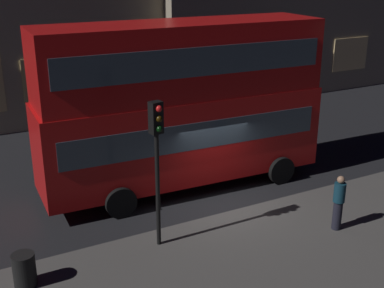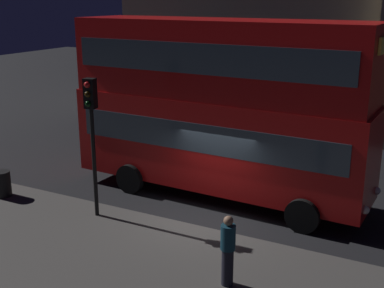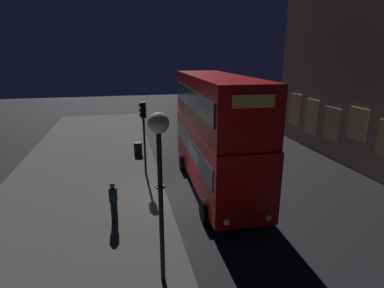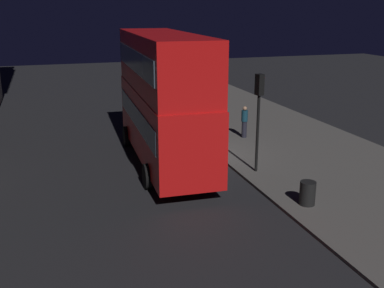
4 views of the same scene
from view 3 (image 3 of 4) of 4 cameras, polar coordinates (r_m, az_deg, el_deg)
name	(u,v)px [view 3 (image 3 of 4)]	position (r m, az deg, el deg)	size (l,w,h in m)	color
ground_plane	(178,195)	(15.40, -2.59, -9.49)	(80.00, 80.00, 0.00)	black
sidewalk_slab	(77,204)	(15.36, -20.69, -10.43)	(44.00, 8.37, 0.12)	#423F3D
double_decker_bus	(215,128)	(15.27, 4.36, 2.95)	(9.98, 3.11, 5.76)	#B20F0F
traffic_light_near_kerb	(143,123)	(17.05, -9.06, 3.84)	(0.36, 0.38, 4.12)	black
street_lamp	(159,154)	(8.24, -6.12, -1.80)	(0.57, 0.57, 5.15)	black
pedestrian	(114,201)	(12.97, -14.43, -10.33)	(0.34, 0.34, 1.69)	black
litter_bin	(138,148)	(21.23, -10.03, -0.81)	(0.56, 0.56, 0.85)	black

